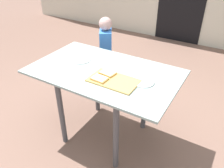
# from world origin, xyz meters

# --- Properties ---
(ground_plane) EXTENTS (16.00, 16.00, 0.00)m
(ground_plane) POSITION_xyz_m (0.00, 0.00, 0.00)
(ground_plane) COLOR #7A5A4D
(dining_table) EXTENTS (1.34, 0.81, 0.78)m
(dining_table) POSITION_xyz_m (0.00, 0.00, 0.66)
(dining_table) COLOR #8EA4A1
(dining_table) RESTS_ON ground
(cutting_board) EXTENTS (0.41, 0.25, 0.01)m
(cutting_board) POSITION_xyz_m (0.16, -0.11, 0.78)
(cutting_board) COLOR tan
(cutting_board) RESTS_ON dining_table
(pizza_slice_far_left) EXTENTS (0.14, 0.11, 0.02)m
(pizza_slice_far_left) POSITION_xyz_m (0.07, -0.05, 0.80)
(pizza_slice_far_left) COLOR tan
(pizza_slice_far_left) RESTS_ON cutting_board
(pizza_slice_near_left) EXTENTS (0.14, 0.11, 0.02)m
(pizza_slice_near_left) POSITION_xyz_m (0.06, -0.17, 0.80)
(pizza_slice_near_left) COLOR tan
(pizza_slice_near_left) RESTS_ON cutting_board
(plate_white_right) EXTENTS (0.19, 0.19, 0.01)m
(plate_white_right) POSITION_xyz_m (0.38, 0.00, 0.78)
(plate_white_right) COLOR white
(plate_white_right) RESTS_ON dining_table
(plate_white_left) EXTENTS (0.19, 0.19, 0.01)m
(plate_white_left) POSITION_xyz_m (-0.31, 0.06, 0.78)
(plate_white_left) COLOR white
(plate_white_left) RESTS_ON dining_table
(child_left) EXTENTS (0.24, 0.28, 1.03)m
(child_left) POSITION_xyz_m (-0.40, 0.66, 0.58)
(child_left) COLOR #4A4048
(child_left) RESTS_ON ground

